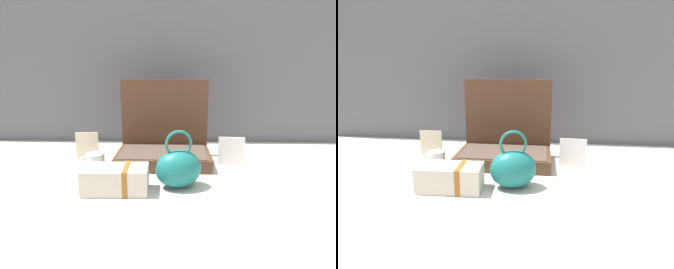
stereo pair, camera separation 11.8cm
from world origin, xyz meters
The scene contains 8 objects.
ground_plane centered at (0.00, 0.00, 0.00)m, with size 6.00×6.00×0.00m, color beige.
back_wall centered at (0.00, 0.58, 0.70)m, with size 3.20×0.06×1.40m, color #56565B.
open_suitcase centered at (-0.05, 0.18, 0.09)m, with size 0.45×0.30×0.41m.
teal_pouch_handbag centered at (0.02, -0.16, 0.08)m, with size 0.21×0.17×0.24m.
cream_toiletry_bag centered at (-0.22, -0.21, 0.05)m, with size 0.25×0.14×0.10m.
coffee_mug centered at (-0.37, 0.02, 0.04)m, with size 0.12×0.08×0.08m.
info_card_left centered at (0.28, 0.11, 0.07)m, with size 0.13×0.01×0.14m, color white.
poster_card_right centered at (-0.45, 0.17, 0.07)m, with size 0.11×0.01×0.15m, color beige.
Camera 1 is at (0.01, -1.26, 0.48)m, focal length 31.37 mm.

